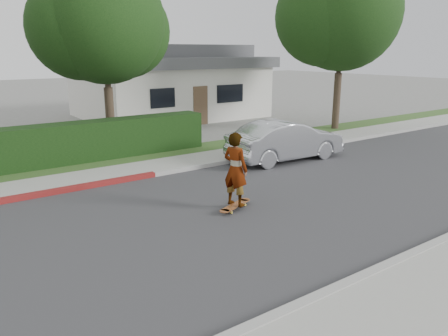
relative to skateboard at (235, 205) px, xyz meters
The scene contains 13 objects.
ground 1.35m from the skateboard, behind, with size 120.00×120.00×0.00m, color slate.
road 1.35m from the skateboard, behind, with size 60.00×8.00×0.01m, color #2D2D30.
curb_near 4.44m from the skateboard, 107.55° to the right, with size 60.00×0.20×0.15m, color #9E9E99.
sidewalk_near 5.30m from the skateboard, 104.61° to the right, with size 60.00×1.60×0.12m, color gray.
curb_far 4.19m from the skateboard, 108.63° to the left, with size 60.00×0.20×0.15m, color #9E9E99.
sidewalk_far 5.05m from the skateboard, 105.37° to the left, with size 60.00×1.60×0.12m, color gray.
planting_strip 6.61m from the skateboard, 101.69° to the left, with size 60.00×1.60×0.10m, color #2D4C1E.
tree_center 10.25m from the skateboard, 89.07° to the left, with size 5.66×4.84×7.44m.
tree_right 14.06m from the skateboard, 30.46° to the left, with size 6.32×5.60×8.56m.
house 17.32m from the skateboard, 67.22° to the left, with size 10.60×8.60×4.30m.
skateboard is the anchor object (origin of this frame).
skateboarder 0.97m from the skateboard, ahead, with size 0.69×0.45×1.90m, color white.
car_silver 5.69m from the skateboard, 33.87° to the left, with size 1.58×4.53×1.49m, color #B8B9BF.
Camera 1 is at (-5.02, -8.34, 3.96)m, focal length 35.00 mm.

